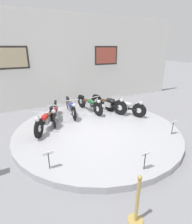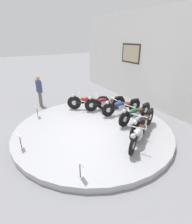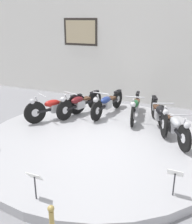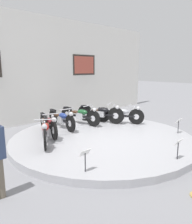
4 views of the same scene
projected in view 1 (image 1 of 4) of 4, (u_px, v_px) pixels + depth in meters
ground_plane at (97, 132)px, 6.48m from camera, size 60.00×60.00×0.00m
display_platform at (97, 130)px, 6.45m from camera, size 5.86×5.86×0.19m
back_wall at (64, 61)px, 8.95m from camera, size 14.00×0.22×4.58m
motorcycle_red at (46, 119)px, 6.18m from camera, size 1.09×1.73×0.80m
motorcycle_maroon at (55, 112)px, 6.91m from camera, size 0.67×1.90×0.78m
motorcycle_blue at (71, 106)px, 7.52m from camera, size 0.54×1.95×0.78m
motorcycle_green at (90, 104)px, 7.88m from camera, size 0.54×1.95×0.79m
motorcycle_black at (108, 103)px, 7.89m from camera, size 0.83×1.88×0.81m
motorcycle_silver at (125, 106)px, 7.56m from camera, size 1.07×1.70×0.78m
info_placard_front_left at (48, 156)px, 4.14m from camera, size 0.26×0.11×0.51m
info_placard_front_centre at (145, 156)px, 4.11m from camera, size 0.26×0.11×0.51m
info_placard_front_right at (173, 124)px, 5.81m from camera, size 0.26×0.11×0.51m
stanchion_post_left_of_entry at (137, 207)px, 3.06m from camera, size 0.28×0.28×1.02m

